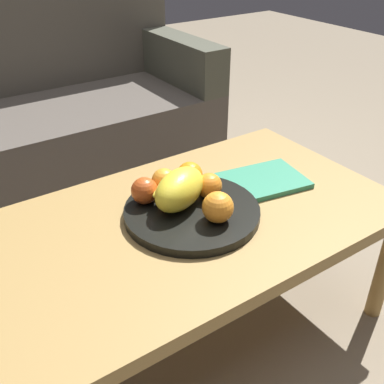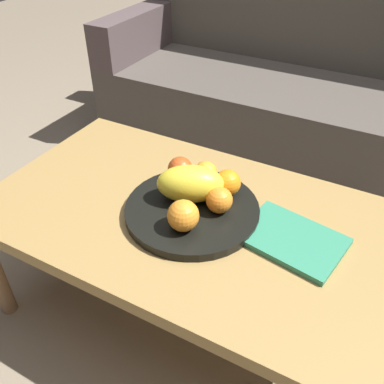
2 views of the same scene
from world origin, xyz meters
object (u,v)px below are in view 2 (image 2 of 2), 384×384
(couch, at_px, (279,93))
(melon_large_front, at_px, (190,184))
(orange_back, at_px, (219,200))
(banana_bunch, at_px, (200,182))
(coffee_table, at_px, (189,224))
(magazine, at_px, (292,239))
(orange_front, at_px, (183,216))
(orange_right, at_px, (227,183))
(apple_front, at_px, (180,169))
(fruit_bowl, at_px, (192,210))
(orange_left, at_px, (205,173))

(couch, distance_m, melon_large_front, 1.15)
(orange_back, xyz_separation_m, banana_bunch, (-0.09, 0.06, -0.01))
(coffee_table, distance_m, orange_back, 0.13)
(magazine, bearing_deg, banana_bunch, 179.22)
(melon_large_front, distance_m, orange_front, 0.12)
(orange_front, relative_size, orange_right, 1.09)
(coffee_table, distance_m, magazine, 0.29)
(coffee_table, height_order, melon_large_front, melon_large_front)
(couch, relative_size, magazine, 6.80)
(orange_back, xyz_separation_m, magazine, (0.20, 0.00, -0.05))
(orange_right, height_order, magazine, orange_right)
(orange_back, height_order, apple_front, apple_front)
(apple_front, bearing_deg, orange_right, 1.20)
(magazine, bearing_deg, orange_front, -146.58)
(orange_back, bearing_deg, banana_bunch, 145.54)
(coffee_table, distance_m, melon_large_front, 0.12)
(melon_large_front, xyz_separation_m, banana_bunch, (0.00, 0.05, -0.03))
(orange_right, bearing_deg, orange_front, -101.58)
(apple_front, bearing_deg, coffee_table, -49.45)
(couch, distance_m, orange_front, 1.26)
(magazine, bearing_deg, melon_large_front, -170.70)
(orange_right, xyz_separation_m, banana_bunch, (-0.07, -0.02, -0.01))
(orange_front, bearing_deg, coffee_table, 109.67)
(orange_front, bearing_deg, couch, 96.99)
(couch, bearing_deg, orange_back, -79.91)
(coffee_table, distance_m, apple_front, 0.16)
(coffee_table, bearing_deg, magazine, 4.67)
(orange_right, bearing_deg, couch, 100.19)
(fruit_bowl, distance_m, orange_back, 0.09)
(couch, bearing_deg, orange_right, -79.81)
(magazine, bearing_deg, orange_left, 172.97)
(couch, xyz_separation_m, fruit_bowl, (0.13, -1.15, 0.13))
(melon_large_front, height_order, orange_left, melon_large_front)
(orange_left, bearing_deg, orange_right, -11.63)
(couch, relative_size, apple_front, 23.05)
(couch, height_order, fruit_bowl, couch)
(orange_right, relative_size, apple_front, 1.02)
(apple_front, bearing_deg, orange_back, -24.96)
(melon_large_front, height_order, banana_bunch, melon_large_front)
(couch, bearing_deg, apple_front, -87.81)
(coffee_table, xyz_separation_m, orange_right, (0.07, 0.10, 0.11))
(melon_large_front, relative_size, magazine, 0.73)
(orange_left, xyz_separation_m, apple_front, (-0.07, -0.02, 0.00))
(fruit_bowl, relative_size, orange_back, 5.14)
(melon_large_front, bearing_deg, orange_right, 41.51)
(orange_back, distance_m, apple_front, 0.18)
(orange_left, distance_m, magazine, 0.31)
(orange_left, height_order, banana_bunch, orange_left)
(coffee_table, bearing_deg, orange_left, 94.02)
(fruit_bowl, distance_m, melon_large_front, 0.07)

